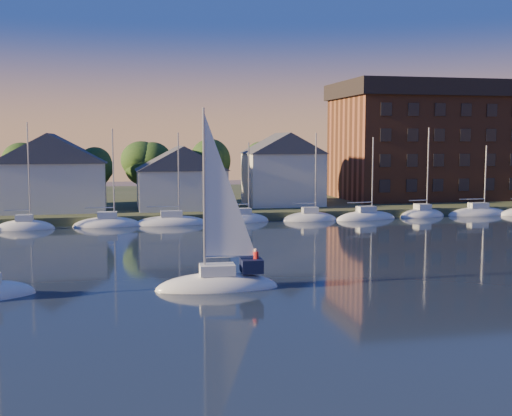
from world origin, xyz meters
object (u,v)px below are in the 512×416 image
object	(u,v)px
clubhouse_west	(52,171)
clubhouse_centre	(181,177)
hero_sailboat	(219,281)
clubhouse_east	(283,168)
condo_block	(438,140)

from	to	relation	value
clubhouse_west	clubhouse_centre	distance (m)	16.05
clubhouse_west	hero_sailboat	xyz separation A→B (m)	(14.42, -42.22, -5.38)
clubhouse_west	clubhouse_east	world-z (taller)	clubhouse_east
clubhouse_centre	clubhouse_east	size ratio (longest dim) A/B	1.10
clubhouse_centre	condo_block	world-z (taller)	condo_block
clubhouse_west	condo_block	bearing A→B (deg)	7.07
condo_block	hero_sailboat	distance (m)	65.05
clubhouse_east	clubhouse_west	bearing A→B (deg)	-178.09
clubhouse_east	condo_block	world-z (taller)	condo_block
clubhouse_centre	clubhouse_east	bearing A→B (deg)	8.13
clubhouse_centre	condo_block	size ratio (longest dim) A/B	0.37
clubhouse_west	hero_sailboat	bearing A→B (deg)	-71.14
clubhouse_west	condo_block	xyz separation A→B (m)	(56.00, 6.95, 3.86)
clubhouse_east	hero_sailboat	size ratio (longest dim) A/B	0.81
clubhouse_west	clubhouse_east	bearing A→B (deg)	1.91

